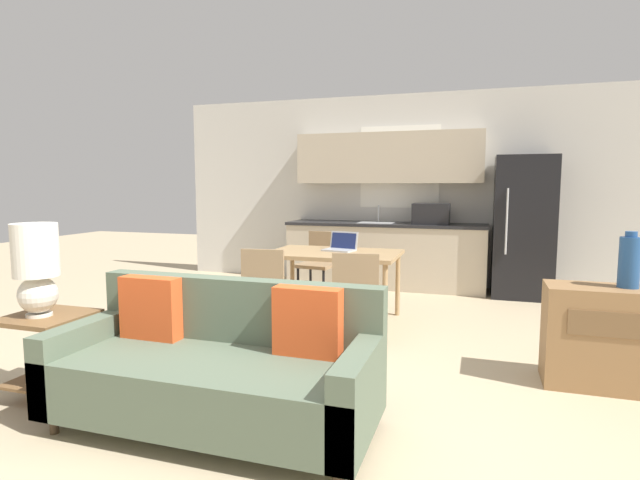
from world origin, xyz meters
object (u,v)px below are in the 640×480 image
refrigerator (523,227)px  vase (629,262)px  dining_table (334,258)px  side_table (49,342)px  dining_chair_far_left (319,261)px  couch (219,368)px  laptop (341,246)px  dining_chair_near_right (357,292)px  dining_chair_near_left (267,285)px  table_lamp (36,266)px

refrigerator → vase: 2.97m
dining_table → side_table: dining_table is taller
vase → dining_chair_far_left: 3.46m
side_table → vase: 3.97m
couch → laptop: laptop is taller
refrigerator → dining_chair_far_left: (-2.40, -1.03, -0.40)m
vase → dining_chair_near_right: bearing=171.0°
dining_chair_near_right → laptop: laptop is taller
side_table → dining_chair_far_left: bearing=75.7°
dining_chair_near_left → dining_chair_near_right: size_ratio=1.00×
couch → laptop: 2.61m
dining_chair_near_left → dining_chair_far_left: bearing=-96.8°
dining_table → dining_chair_near_left: 0.90m
table_lamp → laptop: 2.95m
refrigerator → laptop: size_ratio=4.89×
refrigerator → table_lamp: (-3.26, -4.33, 0.00)m
laptop → vase: bearing=-15.3°
laptop → dining_chair_near_right: bearing=-54.5°
table_lamp → laptop: bearing=63.3°
couch → side_table: (-1.26, -0.02, 0.04)m
dining_chair_far_left → vase: bearing=-26.3°
dining_chair_far_left → laptop: bearing=-47.9°
table_lamp → dining_chair_near_left: 1.97m
couch → dining_chair_near_left: dining_chair_near_left is taller
refrigerator → vase: bearing=-81.0°
couch → table_lamp: (-1.29, -0.06, 0.56)m
refrigerator → laptop: 2.58m
couch → laptop: size_ratio=5.18×
refrigerator → laptop: bearing=-138.7°
refrigerator → table_lamp: size_ratio=2.93×
table_lamp → vase: size_ratio=1.56×
refrigerator → table_lamp: 5.42m
dining_chair_near_left → dining_chair_near_right: bearing=172.4°
vase → dining_chair_near_right: size_ratio=0.46×
dining_table → dining_chair_far_left: bearing=117.8°
side_table → vase: vase is taller
couch → vase: (2.43, 1.34, 0.56)m
vase → laptop: bearing=152.7°
vase → side_table: bearing=-159.8°
dining_table → side_table: size_ratio=2.38×
dining_table → vase: (2.44, -1.10, 0.24)m
couch → dining_chair_near_right: dining_chair_near_right is taller
couch → side_table: couch is taller
table_lamp → dining_chair_near_right: table_lamp is taller
table_lamp → side_table: bearing=57.9°
dining_table → laptop: size_ratio=3.70×
refrigerator → vase: (0.46, -2.93, 0.01)m
vase → dining_table: bearing=155.7°
vase → dining_chair_near_right: (-2.00, 0.32, -0.41)m
dining_chair_near_right → laptop: (-0.40, 0.92, 0.28)m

